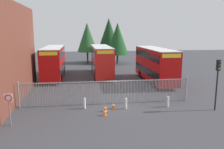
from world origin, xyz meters
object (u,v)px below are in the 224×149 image
object	(u,v)px
traffic_cone_near_kerb	(113,106)
traffic_light_kerbside	(218,76)
bollard_center_front	(126,104)
speed_limit_sign_post	(9,102)
bollard_near_left	(85,103)
bollard_near_right	(168,102)
double_decker_bus_behind_fence_right	(101,60)
traffic_cone_mid_forecourt	(105,108)
traffic_cone_by_gate	(105,112)
double_decker_bus_near_gate	(155,64)
double_decker_bus_behind_fence_left	(54,61)

from	to	relation	value
traffic_cone_near_kerb	traffic_light_kerbside	bearing A→B (deg)	-10.22
bollard_center_front	speed_limit_sign_post	distance (m)	9.22
bollard_near_left	bollard_near_right	world-z (taller)	same
double_decker_bus_behind_fence_right	traffic_cone_mid_forecourt	world-z (taller)	double_decker_bus_behind_fence_right
traffic_cone_near_kerb	traffic_cone_by_gate	bearing A→B (deg)	-120.78
bollard_near_left	double_decker_bus_behind_fence_right	bearing A→B (deg)	79.10
bollard_near_right	traffic_cone_mid_forecourt	distance (m)	5.64
double_decker_bus_near_gate	bollard_center_front	world-z (taller)	double_decker_bus_near_gate
bollard_near_left	traffic_cone_mid_forecourt	distance (m)	1.94
double_decker_bus_behind_fence_left	traffic_cone_by_gate	bearing A→B (deg)	-71.19
traffic_cone_mid_forecourt	traffic_light_kerbside	bearing A→B (deg)	-5.84
double_decker_bus_near_gate	double_decker_bus_behind_fence_left	size ratio (longest dim) A/B	1.00
double_decker_bus_near_gate	traffic_cone_mid_forecourt	xyz separation A→B (m)	(-7.81, -10.73, -2.13)
bollard_near_left	traffic_cone_near_kerb	xyz separation A→B (m)	(2.45, -0.37, -0.19)
traffic_cone_by_gate	traffic_cone_mid_forecourt	size ratio (longest dim) A/B	1.00
double_decker_bus_behind_fence_left	bollard_near_right	distance (m)	18.68
double_decker_bus_behind_fence_left	double_decker_bus_behind_fence_right	xyz separation A→B (m)	(6.88, 0.88, 0.00)
bollard_near_right	traffic_cone_by_gate	bearing A→B (deg)	-166.57
bollard_near_left	traffic_cone_mid_forecourt	world-z (taller)	bollard_near_left
traffic_cone_near_kerb	speed_limit_sign_post	size ratio (longest dim) A/B	0.25
double_decker_bus_behind_fence_left	bollard_center_front	bearing A→B (deg)	-63.09
double_decker_bus_behind_fence_left	speed_limit_sign_post	size ratio (longest dim) A/B	4.50
double_decker_bus_behind_fence_left	speed_limit_sign_post	world-z (taller)	double_decker_bus_behind_fence_left
double_decker_bus_behind_fence_left	traffic_cone_near_kerb	xyz separation A→B (m)	(6.42, -14.61, -2.13)
bollard_near_left	traffic_light_kerbside	xyz separation A→B (m)	(10.94, -1.90, 2.51)
double_decker_bus_behind_fence_left	traffic_cone_mid_forecourt	distance (m)	16.35
bollard_center_front	traffic_cone_near_kerb	world-z (taller)	bollard_center_front
bollard_center_front	bollard_near_right	distance (m)	3.77
bollard_center_front	double_decker_bus_behind_fence_right	bearing A→B (deg)	92.26
double_decker_bus_behind_fence_right	bollard_near_left	size ratio (longest dim) A/B	11.38
double_decker_bus_behind_fence_left	traffic_cone_mid_forecourt	world-z (taller)	double_decker_bus_behind_fence_left
traffic_cone_by_gate	traffic_cone_near_kerb	bearing A→B (deg)	59.22
double_decker_bus_behind_fence_right	speed_limit_sign_post	distance (m)	19.87
double_decker_bus_behind_fence_right	traffic_light_kerbside	world-z (taller)	double_decker_bus_behind_fence_right
double_decker_bus_near_gate	traffic_cone_near_kerb	xyz separation A→B (m)	(-7.04, -10.14, -2.13)
traffic_cone_near_kerb	traffic_light_kerbside	xyz separation A→B (m)	(8.49, -1.53, 2.70)
bollard_near_right	double_decker_bus_behind_fence_left	bearing A→B (deg)	127.34
traffic_cone_near_kerb	speed_limit_sign_post	distance (m)	8.28
bollard_near_left	traffic_light_kerbside	bearing A→B (deg)	-9.87
double_decker_bus_near_gate	double_decker_bus_behind_fence_left	distance (m)	14.18
double_decker_bus_near_gate	double_decker_bus_behind_fence_right	size ratio (longest dim) A/B	1.00
double_decker_bus_behind_fence_left	double_decker_bus_behind_fence_right	size ratio (longest dim) A/B	1.00
bollard_center_front	bollard_near_right	xyz separation A→B (m)	(3.77, 0.00, 0.00)
bollard_near_left	bollard_near_right	xyz separation A→B (m)	(7.30, -0.53, 0.00)
double_decker_bus_behind_fence_left	speed_limit_sign_post	bearing A→B (deg)	-94.30
bollard_center_front	bollard_near_right	size ratio (longest dim) A/B	1.00
traffic_cone_by_gate	traffic_cone_mid_forecourt	world-z (taller)	same
double_decker_bus_behind_fence_right	traffic_cone_mid_forecourt	size ratio (longest dim) A/B	18.32
double_decker_bus_near_gate	speed_limit_sign_post	size ratio (longest dim) A/B	4.50
double_decker_bus_behind_fence_left	double_decker_bus_behind_fence_right	world-z (taller)	same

